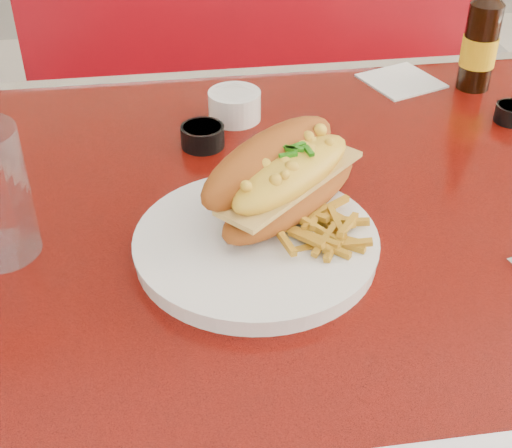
{
  "coord_description": "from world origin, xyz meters",
  "views": [
    {
      "loc": [
        -0.27,
        -0.74,
        1.28
      ],
      "look_at": [
        -0.18,
        -0.1,
        0.81
      ],
      "focal_mm": 50.0,
      "sensor_mm": 36.0,
      "label": 1
    }
  ],
  "objects": [
    {
      "name": "dinner_plate",
      "position": [
        -0.18,
        -0.1,
        0.78
      ],
      "size": [
        0.36,
        0.36,
        0.02
      ],
      "rotation": [
        0.0,
        0.0,
        0.35
      ],
      "color": "white",
      "rests_on": "diner_table"
    },
    {
      "name": "sauce_cup_left",
      "position": [
        -0.22,
        0.16,
        0.79
      ],
      "size": [
        0.08,
        0.08,
        0.03
      ],
      "rotation": [
        0.0,
        0.0,
        0.37
      ],
      "color": "black",
      "rests_on": "diner_table"
    },
    {
      "name": "fork",
      "position": [
        -0.12,
        -0.04,
        0.79
      ],
      "size": [
        0.02,
        0.15,
        0.0
      ],
      "rotation": [
        0.0,
        0.0,
        1.61
      ],
      "color": "silver",
      "rests_on": "dinner_plate"
    },
    {
      "name": "paper_napkin",
      "position": [
        0.13,
        0.32,
        0.77
      ],
      "size": [
        0.14,
        0.14,
        0.0
      ],
      "primitive_type": "cube",
      "rotation": [
        0.0,
        0.0,
        0.35
      ],
      "color": "white",
      "rests_on": "diner_table"
    },
    {
      "name": "beer_bottle",
      "position": [
        0.24,
        0.29,
        0.85
      ],
      "size": [
        0.07,
        0.07,
        0.22
      ],
      "rotation": [
        0.0,
        0.0,
        0.2
      ],
      "color": "black",
      "rests_on": "diner_table"
    },
    {
      "name": "mac_hoagie",
      "position": [
        -0.14,
        -0.04,
        0.83
      ],
      "size": [
        0.25,
        0.24,
        0.1
      ],
      "rotation": [
        0.0,
        0.0,
        0.74
      ],
      "color": "#A7541B",
      "rests_on": "dinner_plate"
    },
    {
      "name": "diner_table",
      "position": [
        0.0,
        0.0,
        0.61
      ],
      "size": [
        1.23,
        0.83,
        0.77
      ],
      "color": "#B7160B",
      "rests_on": "ground"
    },
    {
      "name": "gravy_ramekin",
      "position": [
        -0.16,
        0.23,
        0.79
      ],
      "size": [
        0.1,
        0.1,
        0.04
      ],
      "rotation": [
        0.0,
        0.0,
        0.22
      ],
      "color": "white",
      "rests_on": "diner_table"
    },
    {
      "name": "fries_pile",
      "position": [
        -0.11,
        -0.1,
        0.8
      ],
      "size": [
        0.11,
        0.1,
        0.03
      ],
      "primitive_type": null,
      "rotation": [
        0.0,
        0.0,
        -0.11
      ],
      "color": "gold",
      "rests_on": "dinner_plate"
    },
    {
      "name": "booth_bench_far",
      "position": [
        0.0,
        0.81,
        0.29
      ],
      "size": [
        1.2,
        0.51,
        0.9
      ],
      "color": "maroon",
      "rests_on": "ground"
    }
  ]
}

